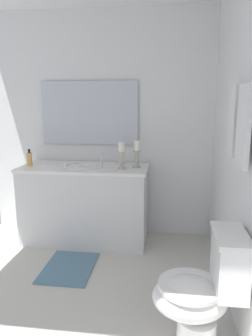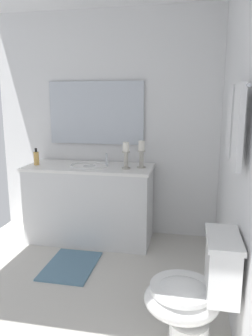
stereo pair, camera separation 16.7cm
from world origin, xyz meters
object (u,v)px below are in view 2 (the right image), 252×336
(bath_mat, at_px, (71,266))
(soap_bottle, at_px, (36,158))
(candle_holder_tall, at_px, (141,153))
(towel_near_vanity, at_px, (231,122))
(mirror, at_px, (96,113))
(sink_basin, at_px, (90,169))
(toilet, at_px, (193,294))
(towel_center, at_px, (238,127))
(vanity_cabinet, at_px, (90,203))
(candle_holder_short, at_px, (126,155))
(towel_bar, at_px, (240,88))

(bath_mat, bearing_deg, soap_bottle, -134.82)
(candle_holder_tall, xyz_separation_m, towel_near_vanity, (1.00, 0.74, 0.39))
(mirror, distance_m, towel_near_vanity, 1.81)
(sink_basin, height_order, bath_mat, sink_basin)
(toilet, relative_size, towel_near_vanity, 1.62)
(towel_near_vanity, xyz_separation_m, towel_center, (0.31, 0.00, -0.01))
(candle_holder_tall, bearing_deg, bath_mat, -40.87)
(vanity_cabinet, bearing_deg, soap_bottle, -84.33)
(sink_basin, height_order, mirror, mirror)
(candle_holder_short, bearing_deg, vanity_cabinet, -99.78)
(soap_bottle, bearing_deg, toilet, 50.47)
(soap_bottle, relative_size, towel_center, 0.37)
(vanity_cabinet, relative_size, toilet, 1.79)
(candle_holder_short, relative_size, soap_bottle, 1.50)
(towel_bar, xyz_separation_m, towel_center, (0.16, -0.02, -0.22))
(candle_holder_short, height_order, towel_center, towel_center)
(vanity_cabinet, height_order, bath_mat, vanity_cabinet)
(vanity_cabinet, relative_size, candle_holder_short, 4.97)
(bath_mat, bearing_deg, towel_bar, 68.43)
(bath_mat, bearing_deg, sink_basin, 179.91)
(candle_holder_tall, height_order, soap_bottle, candle_holder_tall)
(toilet, xyz_separation_m, towel_center, (-0.13, 0.20, 0.99))
(sink_basin, height_order, candle_holder_tall, candle_holder_tall)
(vanity_cabinet, xyz_separation_m, bath_mat, (0.62, 0.00, -0.41))
(soap_bottle, distance_m, towel_center, 2.29)
(vanity_cabinet, xyz_separation_m, soap_bottle, (0.06, -0.57, 0.49))
(vanity_cabinet, relative_size, candle_holder_tall, 4.86)
(soap_bottle, bearing_deg, towel_center, 56.32)
(candle_holder_tall, height_order, towel_center, towel_center)
(candle_holder_short, bearing_deg, towel_center, 35.71)
(mirror, relative_size, toilet, 1.43)
(sink_basin, relative_size, toilet, 0.54)
(candle_holder_tall, relative_size, towel_near_vanity, 0.60)
(towel_near_vanity, xyz_separation_m, bath_mat, (-0.36, -1.29, -1.35))
(candle_holder_tall, relative_size, towel_center, 0.58)
(vanity_cabinet, xyz_separation_m, towel_near_vanity, (0.99, 1.29, 0.95))
(towel_bar, height_order, towel_center, towel_center)
(vanity_cabinet, bearing_deg, towel_bar, 48.90)
(mirror, xyz_separation_m, candle_holder_short, (0.35, 0.41, -0.40))
(candle_holder_short, distance_m, towel_bar, 1.53)
(sink_basin, xyz_separation_m, bath_mat, (0.62, -0.00, -0.78))
(soap_bottle, bearing_deg, towel_near_vanity, 63.48)
(towel_near_vanity, bearing_deg, mirror, -134.43)
(mirror, relative_size, soap_bottle, 5.95)
(vanity_cabinet, distance_m, sink_basin, 0.37)
(bath_mat, bearing_deg, toilet, 53.62)
(candle_holder_tall, xyz_separation_m, toilet, (1.44, 0.53, -0.61))
(sink_basin, bearing_deg, towel_near_vanity, 52.61)
(sink_basin, relative_size, candle_holder_short, 1.48)
(vanity_cabinet, height_order, towel_near_vanity, towel_near_vanity)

